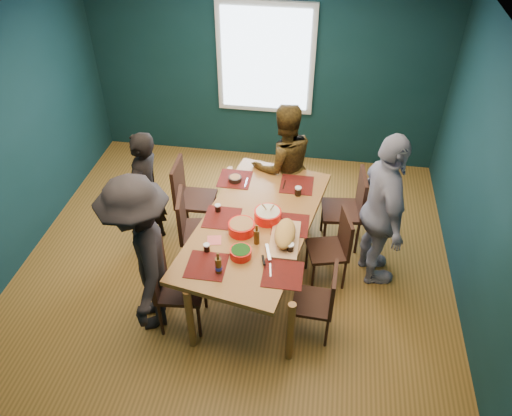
{
  "coord_description": "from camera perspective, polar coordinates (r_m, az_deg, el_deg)",
  "views": [
    {
      "loc": [
        0.89,
        -4.06,
        4.22
      ],
      "look_at": [
        0.27,
        -0.12,
        1.03
      ],
      "focal_mm": 35.0,
      "sensor_mm": 36.0,
      "label": 1
    }
  ],
  "objects": [
    {
      "name": "cola_glass_a",
      "position": [
        4.89,
        -5.66,
        -4.51
      ],
      "size": [
        0.06,
        0.06,
        0.09
      ],
      "color": "black",
      "rests_on": "dining_table"
    },
    {
      "name": "bowl_salad",
      "position": [
        5.08,
        -1.66,
        -2.2
      ],
      "size": [
        0.28,
        0.28,
        0.11
      ],
      "color": "red",
      "rests_on": "dining_table"
    },
    {
      "name": "dining_table",
      "position": [
        5.29,
        0.01,
        -2.19
      ],
      "size": [
        1.49,
        2.37,
        0.84
      ],
      "rotation": [
        0.0,
        0.0,
        -0.19
      ],
      "color": "olive",
      "rests_on": "floor"
    },
    {
      "name": "person_near_left",
      "position": [
        4.89,
        -12.94,
        -5.45
      ],
      "size": [
        1.02,
        1.31,
        1.78
      ],
      "primitive_type": "imported",
      "rotation": [
        0.0,
        0.0,
        5.07
      ],
      "color": "black",
      "rests_on": "floor"
    },
    {
      "name": "room",
      "position": [
        5.26,
        -2.29,
        5.83
      ],
      "size": [
        5.01,
        5.01,
        2.71
      ],
      "color": "olive",
      "rests_on": "ground"
    },
    {
      "name": "person_far_left",
      "position": [
        5.88,
        -12.49,
        1.77
      ],
      "size": [
        0.46,
        0.62,
        1.54
      ],
      "primitive_type": "imported",
      "rotation": [
        0.0,
        0.0,
        4.54
      ],
      "color": "black",
      "rests_on": "floor"
    },
    {
      "name": "chair_right_near",
      "position": [
        4.97,
        7.55,
        -10.15
      ],
      "size": [
        0.41,
        0.41,
        0.87
      ],
      "rotation": [
        0.0,
        0.0,
        -0.04
      ],
      "color": "#321A10",
      "rests_on": "floor"
    },
    {
      "name": "beer_bottle_b",
      "position": [
        4.93,
        0.07,
        -3.25
      ],
      "size": [
        0.06,
        0.06,
        0.23
      ],
      "color": "#442B0C",
      "rests_on": "dining_table"
    },
    {
      "name": "chair_left_far",
      "position": [
        6.12,
        -7.79,
        1.75
      ],
      "size": [
        0.46,
        0.46,
        0.99
      ],
      "rotation": [
        0.0,
        0.0,
        0.02
      ],
      "color": "#321A10",
      "rests_on": "floor"
    },
    {
      "name": "cola_glass_b",
      "position": [
        4.87,
        3.95,
        -4.55
      ],
      "size": [
        0.07,
        0.07,
        0.1
      ],
      "color": "black",
      "rests_on": "dining_table"
    },
    {
      "name": "small_bowl",
      "position": [
        5.8,
        -2.41,
        3.36
      ],
      "size": [
        0.15,
        0.15,
        0.06
      ],
      "color": "black",
      "rests_on": "dining_table"
    },
    {
      "name": "chair_right_far",
      "position": [
        5.97,
        10.75,
        0.4
      ],
      "size": [
        0.5,
        0.5,
        1.01
      ],
      "rotation": [
        0.0,
        0.0,
        0.1
      ],
      "color": "#321A10",
      "rests_on": "floor"
    },
    {
      "name": "bowl_dumpling",
      "position": [
        5.22,
        1.35,
        -0.79
      ],
      "size": [
        0.29,
        0.29,
        0.27
      ],
      "color": "red",
      "rests_on": "dining_table"
    },
    {
      "name": "bowl_herbs",
      "position": [
        4.82,
        -1.76,
        -5.12
      ],
      "size": [
        0.21,
        0.21,
        0.09
      ],
      "color": "red",
      "rests_on": "dining_table"
    },
    {
      "name": "beer_bottle_a",
      "position": [
        4.65,
        -4.31,
        -6.58
      ],
      "size": [
        0.07,
        0.07,
        0.24
      ],
      "color": "#442B0C",
      "rests_on": "dining_table"
    },
    {
      "name": "person_back",
      "position": [
        6.13,
        3.13,
        4.84
      ],
      "size": [
        0.97,
        0.89,
        1.62
      ],
      "primitive_type": "imported",
      "rotation": [
        0.0,
        0.0,
        3.56
      ],
      "color": "black",
      "rests_on": "floor"
    },
    {
      "name": "napkin_a",
      "position": [
        5.26,
        4.17,
        -1.42
      ],
      "size": [
        0.17,
        0.17,
        0.0
      ],
      "primitive_type": "cube",
      "rotation": [
        0.0,
        0.0,
        0.48
      ],
      "color": "#DA5D5C",
      "rests_on": "dining_table"
    },
    {
      "name": "napkin_c",
      "position": [
        4.72,
        3.03,
        -7.14
      ],
      "size": [
        0.21,
        0.21,
        0.0
      ],
      "primitive_type": "cube",
      "rotation": [
        0.0,
        0.0,
        0.38
      ],
      "color": "#DA5D5C",
      "rests_on": "dining_table"
    },
    {
      "name": "chair_right_mid",
      "position": [
        5.5,
        9.06,
        -4.07
      ],
      "size": [
        0.5,
        0.5,
        0.9
      ],
      "rotation": [
        0.0,
        0.0,
        0.26
      ],
      "color": "#321A10",
      "rests_on": "floor"
    },
    {
      "name": "chair_left_mid",
      "position": [
        5.63,
        -7.3,
        -2.01
      ],
      "size": [
        0.52,
        0.52,
        0.99
      ],
      "rotation": [
        0.0,
        0.0,
        0.19
      ],
      "color": "#321A10",
      "rests_on": "floor"
    },
    {
      "name": "cola_glass_d",
      "position": [
        5.35,
        -4.38,
        0.03
      ],
      "size": [
        0.06,
        0.06,
        0.09
      ],
      "color": "black",
      "rests_on": "dining_table"
    },
    {
      "name": "cutting_board",
      "position": [
        4.98,
        3.32,
        -3.08
      ],
      "size": [
        0.34,
        0.71,
        0.16
      ],
      "rotation": [
        0.0,
        0.0,
        0.01
      ],
      "color": "tan",
      "rests_on": "dining_table"
    },
    {
      "name": "chair_left_near",
      "position": [
        5.04,
        -9.73,
        -8.25
      ],
      "size": [
        0.49,
        0.49,
        1.01
      ],
      "rotation": [
        0.0,
        0.0,
        0.08
      ],
      "color": "#321A10",
      "rests_on": "floor"
    },
    {
      "name": "person_right",
      "position": [
        5.39,
        14.27,
        -0.49
      ],
      "size": [
        0.69,
        1.15,
        1.84
      ],
      "primitive_type": "imported",
      "rotation": [
        0.0,
        0.0,
        1.81
      ],
      "color": "white",
      "rests_on": "floor"
    },
    {
      "name": "cola_glass_c",
      "position": [
        5.58,
        4.83,
        1.97
      ],
      "size": [
        0.07,
        0.07,
        0.1
      ],
      "color": "black",
      "rests_on": "dining_table"
    },
    {
      "name": "napkin_b",
      "position": [
        5.03,
        -4.79,
        -3.69
      ],
      "size": [
        0.17,
        0.17,
        0.0
      ],
      "primitive_type": "cube",
      "rotation": [
        0.0,
        0.0,
        0.2
      ],
      "color": "#DA5D5C",
      "rests_on": "dining_table"
    }
  ]
}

